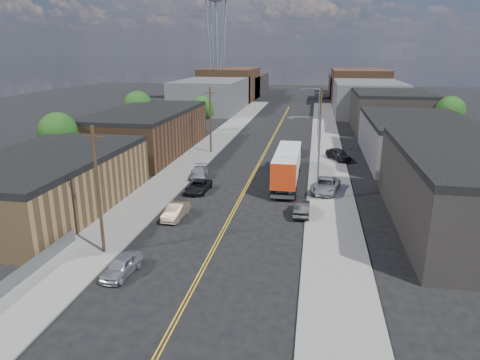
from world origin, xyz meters
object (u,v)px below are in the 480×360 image
at_px(semi_truck, 288,163).
at_px(car_left_a, 122,266).
at_px(car_left_b, 176,211).
at_px(car_ahead_truck, 294,151).
at_px(car_right_lot_a, 326,185).
at_px(car_left_c, 198,186).
at_px(car_right_oncoming, 302,208).
at_px(car_right_lot_c, 338,154).
at_px(car_left_d, 199,173).

xyz_separation_m(semi_truck, car_left_a, (-9.88, -24.80, -1.64)).
height_order(car_left_b, car_ahead_truck, car_ahead_truck).
bearing_deg(car_right_lot_a, car_left_c, -160.48).
distance_m(car_left_a, car_left_b, 10.90).
xyz_separation_m(car_left_a, car_right_lot_a, (14.37, 20.89, 0.25)).
bearing_deg(car_right_oncoming, car_right_lot_c, -101.65).
xyz_separation_m(car_left_a, car_left_b, (0.38, 10.89, 0.03)).
relative_size(car_left_a, car_right_lot_c, 0.82).
bearing_deg(car_right_lot_c, car_left_d, -173.40).
xyz_separation_m(car_left_a, car_right_oncoming, (11.98, 13.78, 0.04)).
xyz_separation_m(car_left_b, car_left_d, (-1.40, 13.28, -0.01)).
bearing_deg(car_right_lot_c, car_left_c, -160.77).
relative_size(car_left_d, car_ahead_truck, 0.92).
bearing_deg(car_left_b, car_right_lot_c, 60.48).
xyz_separation_m(car_left_a, car_left_c, (0.38, 18.89, -0.03)).
relative_size(car_left_b, car_ahead_truck, 0.82).
xyz_separation_m(car_right_oncoming, car_right_lot_a, (2.39, 7.11, 0.21)).
bearing_deg(car_left_c, car_left_d, 107.29).
distance_m(car_right_oncoming, car_right_lot_a, 7.51).
bearing_deg(car_right_lot_c, car_right_lot_a, -125.44).
bearing_deg(semi_truck, car_ahead_truck, 90.25).
bearing_deg(car_right_oncoming, car_left_a, 48.49).
relative_size(semi_truck, car_right_oncoming, 3.61).
xyz_separation_m(car_left_c, car_right_lot_a, (13.99, 2.00, 0.28)).
bearing_deg(car_left_d, car_right_lot_a, -19.42).
height_order(car_right_oncoming, car_right_lot_a, car_right_lot_a).
bearing_deg(car_right_lot_a, car_left_b, -133.06).
bearing_deg(semi_truck, car_left_d, -176.50).
xyz_separation_m(car_left_c, car_ahead_truck, (9.50, 19.58, 0.07)).
xyz_separation_m(semi_truck, car_left_c, (-9.50, -5.90, -1.67)).
relative_size(car_right_lot_a, car_right_lot_c, 1.15).
distance_m(car_left_a, car_left_d, 24.20).
bearing_deg(car_ahead_truck, car_left_a, -104.37).
distance_m(car_left_b, car_right_oncoming, 11.95).
bearing_deg(car_left_c, car_right_lot_c, 49.62).
height_order(car_left_a, car_left_d, car_left_d).
relative_size(car_left_b, car_left_d, 0.90).
distance_m(semi_truck, car_left_c, 11.31).
xyz_separation_m(car_left_d, car_right_lot_c, (17.40, 11.98, 0.29)).
height_order(semi_truck, car_right_lot_c, semi_truck).
distance_m(semi_truck, car_left_b, 16.91).
bearing_deg(car_ahead_truck, car_right_lot_c, -19.62).
xyz_separation_m(semi_truck, car_right_oncoming, (2.10, -11.01, -1.61)).
xyz_separation_m(car_left_b, car_ahead_truck, (9.50, 27.58, 0.02)).
height_order(car_left_a, car_ahead_truck, car_ahead_truck).
xyz_separation_m(car_left_c, car_right_lot_c, (16.00, 17.26, 0.33)).
distance_m(car_left_c, car_right_lot_a, 14.14).
height_order(semi_truck, car_right_lot_a, semi_truck).
height_order(semi_truck, car_ahead_truck, semi_truck).
bearing_deg(car_left_c, semi_truck, 34.29).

